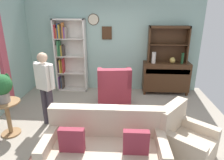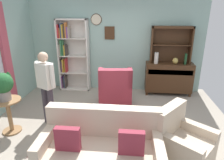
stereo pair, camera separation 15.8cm
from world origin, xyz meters
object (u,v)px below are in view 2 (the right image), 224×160
at_px(bottle_wine, 186,59).
at_px(couch_floral, 101,150).
at_px(potted_plant_large, 2,84).
at_px(person_reading, 46,84).
at_px(book_stack, 117,119).
at_px(sideboard_hutch, 171,39).
at_px(plant_stand, 9,112).
at_px(vase_tall, 156,58).
at_px(wingback_chair, 115,93).
at_px(armchair_floral, 182,144).
at_px(sideboard, 168,77).
at_px(coffee_table, 121,124).
at_px(bookshelf, 71,54).
at_px(vase_round, 175,61).

bearing_deg(bottle_wine, couch_floral, -122.02).
relative_size(potted_plant_large, person_reading, 0.35).
xyz_separation_m(potted_plant_large, person_reading, (0.66, 0.41, -0.11)).
xyz_separation_m(bottle_wine, book_stack, (-1.68, -2.27, -0.62)).
height_order(sideboard_hutch, plant_stand, sideboard_hutch).
height_order(vase_tall, potted_plant_large, potted_plant_large).
xyz_separation_m(bottle_wine, wingback_chair, (-1.83, -0.92, -0.69)).
bearing_deg(couch_floral, armchair_floral, 13.74).
xyz_separation_m(sideboard, bottle_wine, (0.39, -0.09, 0.56)).
bearing_deg(coffee_table, sideboard, 62.74).
distance_m(couch_floral, wingback_chair, 2.04).
relative_size(vase_tall, coffee_table, 0.39).
bearing_deg(coffee_table, armchair_floral, -20.77).
relative_size(sideboard_hutch, wingback_chair, 1.05).
bearing_deg(potted_plant_large, bookshelf, 76.21).
bearing_deg(bookshelf, sideboard_hutch, 0.48).
relative_size(bookshelf, potted_plant_large, 3.89).
bearing_deg(plant_stand, bookshelf, 76.65).
bearing_deg(vase_tall, person_reading, -142.75).
xyz_separation_m(vase_round, armchair_floral, (-0.32, -2.68, -0.72)).
bearing_deg(book_stack, potted_plant_large, 178.48).
bearing_deg(sideboard, person_reading, -145.69).
distance_m(vase_tall, plant_stand, 3.81).
height_order(sideboard, potted_plant_large, potted_plant_large).
bearing_deg(potted_plant_large, vase_tall, 36.11).
height_order(sideboard, couch_floral, sideboard).
xyz_separation_m(couch_floral, coffee_table, (0.25, 0.70, 0.04)).
distance_m(sideboard_hutch, potted_plant_large, 4.24).
distance_m(sideboard, wingback_chair, 1.77).
height_order(sideboard, armchair_floral, sideboard).
bearing_deg(vase_tall, bottle_wine, -0.66).
bearing_deg(bottle_wine, vase_round, 175.05).
height_order(sideboard, sideboard_hutch, sideboard_hutch).
bearing_deg(bookshelf, book_stack, -57.45).
distance_m(vase_round, book_stack, 2.75).
distance_m(vase_round, coffee_table, 2.73).
distance_m(couch_floral, potted_plant_large, 2.23).
bearing_deg(bottle_wine, sideboard, 167.11).
height_order(armchair_floral, plant_stand, armchair_floral).
xyz_separation_m(vase_tall, vase_round, (0.52, 0.01, -0.07)).
xyz_separation_m(bottle_wine, couch_floral, (-1.85, -2.96, -0.76)).
relative_size(armchair_floral, coffee_table, 1.35).
bearing_deg(bottle_wine, person_reading, -150.30).
bearing_deg(sideboard, sideboard_hutch, 90.00).
relative_size(sideboard, book_stack, 6.32).
bearing_deg(sideboard_hutch, couch_floral, -114.83).
bearing_deg(book_stack, vase_round, 58.24).
distance_m(armchair_floral, book_stack, 1.17).
distance_m(armchair_floral, plant_stand, 3.26).
height_order(bookshelf, couch_floral, bookshelf).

